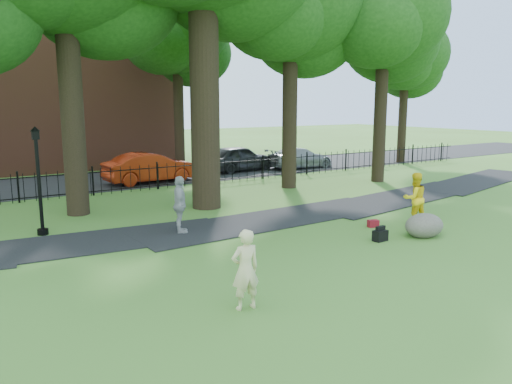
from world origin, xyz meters
TOP-DOWN VIEW (x-y plane):
  - ground at (0.00, 0.00)m, footprint 120.00×120.00m
  - footpath at (1.00, 3.90)m, footprint 36.07×3.85m
  - street at (0.00, 16.00)m, footprint 80.00×7.00m
  - iron_fence at (0.00, 12.00)m, footprint 44.00×0.04m
  - brick_building at (-4.00, 24.00)m, footprint 18.00×8.00m
  - woman at (-3.86, -2.08)m, footprint 0.62×0.44m
  - man at (4.69, 0.86)m, footprint 0.99×0.86m
  - pedestrian at (-2.50, 3.96)m, footprint 0.83×1.15m
  - boulder at (3.65, -0.40)m, footprint 1.56×1.37m
  - lamppost at (-6.15, 6.15)m, footprint 0.33×0.33m
  - backpack at (2.09, -0.07)m, footprint 0.45×0.29m
  - red_bag at (3.16, 1.23)m, footprint 0.40×0.32m
  - red_sedan at (0.46, 14.03)m, footprint 4.78×1.89m
  - grey_car at (6.45, 15.26)m, footprint 4.73×2.33m
  - silver_car at (10.41, 14.42)m, footprint 4.39×1.83m

SIDE VIEW (x-z plane):
  - ground at x=0.00m, z-range 0.00..0.00m
  - footpath at x=1.00m, z-range -0.01..0.01m
  - street at x=0.00m, z-range -0.01..0.01m
  - red_bag at x=3.16m, z-range 0.00..0.24m
  - backpack at x=2.09m, z-range 0.00..0.32m
  - boulder at x=3.65m, z-range 0.00..0.76m
  - iron_fence at x=0.00m, z-range 0.00..1.20m
  - silver_car at x=10.41m, z-range 0.00..1.27m
  - red_sedan at x=0.46m, z-range 0.00..1.55m
  - grey_car at x=6.45m, z-range 0.00..1.55m
  - woman at x=-3.86m, z-range 0.00..1.63m
  - man at x=4.69m, z-range 0.00..1.74m
  - pedestrian at x=-2.50m, z-range 0.00..1.81m
  - lamppost at x=-6.15m, z-range -0.03..3.31m
  - brick_building at x=-4.00m, z-range 0.00..12.00m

